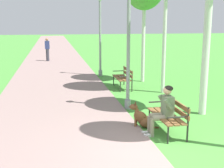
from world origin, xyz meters
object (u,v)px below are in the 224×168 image
object	(u,v)px
person_seated_on_near_bench	(163,108)
lamp_post_mid	(100,35)
lamp_post_near	(128,48)
park_bench_mid	(124,76)
park_bench_near	(169,113)
dog_brown	(142,118)
pedestrian_distant	(47,50)

from	to	relation	value
person_seated_on_near_bench	lamp_post_mid	xyz separation A→B (m)	(-0.23, 8.49, 1.44)
person_seated_on_near_bench	lamp_post_near	distance (m)	2.71
park_bench_mid	lamp_post_near	world-z (taller)	lamp_post_near
park_bench_near	person_seated_on_near_bench	bearing A→B (deg)	-154.52
park_bench_mid	dog_brown	xyz separation A→B (m)	(-0.63, -4.83, -0.25)
park_bench_near	lamp_post_near	size ratio (longest dim) A/B	0.39
lamp_post_near	person_seated_on_near_bench	bearing A→B (deg)	-82.62
park_bench_near	lamp_post_mid	world-z (taller)	lamp_post_mid
person_seated_on_near_bench	dog_brown	distance (m)	0.80
lamp_post_near	dog_brown	bearing A→B (deg)	-91.59
pedestrian_distant	park_bench_near	bearing A→B (deg)	-77.80
park_bench_near	dog_brown	bearing A→B (deg)	139.58
park_bench_near	dog_brown	world-z (taller)	park_bench_near
pedestrian_distant	person_seated_on_near_bench	bearing A→B (deg)	-78.64
park_bench_mid	pedestrian_distant	xyz separation A→B (m)	(-3.26, 9.43, 0.33)
dog_brown	pedestrian_distant	size ratio (longest dim) A/B	0.48
park_bench_near	lamp_post_near	world-z (taller)	lamp_post_near
pedestrian_distant	lamp_post_mid	bearing A→B (deg)	-66.57
park_bench_mid	lamp_post_mid	distance (m)	3.52
park_bench_near	dog_brown	distance (m)	0.78
park_bench_near	pedestrian_distant	xyz separation A→B (m)	(-3.19, 14.74, 0.33)
park_bench_near	person_seated_on_near_bench	distance (m)	0.28
lamp_post_near	lamp_post_mid	world-z (taller)	lamp_post_mid
lamp_post_near	pedestrian_distant	xyz separation A→B (m)	(-2.67, 12.47, -1.14)
person_seated_on_near_bench	lamp_post_near	world-z (taller)	lamp_post_near
park_bench_mid	pedestrian_distant	distance (m)	9.99
lamp_post_near	pedestrian_distant	bearing A→B (deg)	102.10
park_bench_near	pedestrian_distant	size ratio (longest dim) A/B	0.91
park_bench_near	lamp_post_mid	xyz separation A→B (m)	(-0.44, 8.39, 1.61)
park_bench_near	pedestrian_distant	bearing A→B (deg)	102.20
lamp_post_near	pedestrian_distant	distance (m)	12.81
lamp_post_near	park_bench_near	bearing A→B (deg)	-77.23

